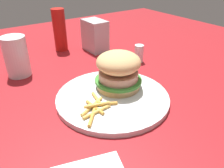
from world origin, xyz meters
TOP-DOWN VIEW (x-y plane):
  - ground_plane at (0.00, 0.00)m, footprint 1.60×1.60m
  - plate at (-0.00, 0.02)m, footprint 0.26×0.26m
  - sandwich at (0.03, 0.04)m, footprint 0.11×0.11m
  - fries_pile at (-0.06, -0.01)m, footprint 0.09×0.10m
  - drink_glass at (-0.14, 0.27)m, footprint 0.06×0.06m
  - napkin_dispenser at (0.13, 0.31)m, footprint 0.06×0.09m
  - ketchup_bottle at (0.04, 0.39)m, footprint 0.04×0.04m
  - salt_shaker at (0.19, 0.15)m, footprint 0.03×0.03m

SIDE VIEW (x-z plane):
  - ground_plane at x=0.00m, z-range 0.00..0.00m
  - plate at x=0.00m, z-range 0.00..0.01m
  - fries_pile at x=-0.06m, z-range 0.01..0.02m
  - salt_shaker at x=0.19m, z-range 0.00..0.06m
  - drink_glass at x=-0.14m, z-range 0.00..0.11m
  - napkin_dispenser at x=0.13m, z-range 0.00..0.11m
  - sandwich at x=0.03m, z-range 0.01..0.10m
  - ketchup_bottle at x=0.04m, z-range 0.00..0.14m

